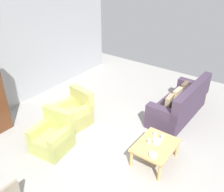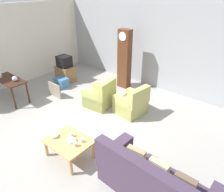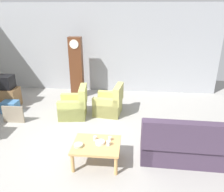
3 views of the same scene
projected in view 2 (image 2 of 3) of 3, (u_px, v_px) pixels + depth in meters
name	position (u px, v px, depth m)	size (l,w,h in m)	color
ground_plane	(85.00, 130.00, 5.64)	(10.40, 10.40, 0.00)	#999691
garage_door_wall	(158.00, 44.00, 7.30)	(8.40, 0.16, 3.20)	#9EA0A5
pegboard_wall_left	(10.00, 47.00, 7.60)	(0.12, 6.40, 2.88)	silver
couch_floral	(153.00, 184.00, 3.71)	(2.12, 0.94, 1.04)	#423347
armchair_olive_near	(100.00, 97.00, 6.61)	(0.88, 0.85, 0.92)	tan
armchair_olive_far	(132.00, 104.00, 6.23)	(0.88, 0.85, 0.92)	tan
coffee_table_wood	(69.00, 143.00, 4.62)	(0.96, 0.76, 0.45)	tan
console_table_dark	(9.00, 82.00, 6.79)	(1.30, 0.56, 0.76)	#381E14
grandfather_clock	(124.00, 59.00, 7.51)	(0.44, 0.30, 2.12)	#562D19
tv_stand_cabinet	(66.00, 74.00, 8.29)	(0.68, 0.52, 0.61)	brown
tv_crt	(64.00, 61.00, 8.05)	(0.48, 0.44, 0.42)	black
framed_picture_leaning	(55.00, 90.00, 7.18)	(0.60, 0.05, 0.49)	gray
storage_box_blue	(62.00, 83.00, 7.89)	(0.47, 0.37, 0.35)	teal
glass_dome_cloche	(15.00, 79.00, 6.56)	(0.16, 0.16, 0.16)	silver
cup_white_porcelain	(82.00, 140.00, 4.53)	(0.07, 0.07, 0.09)	white
cup_blue_rimmed	(75.00, 144.00, 4.41)	(0.08, 0.08, 0.10)	silver
cup_cream_tall	(72.00, 135.00, 4.69)	(0.08, 0.08, 0.09)	beige
bowl_white_stacked	(71.00, 141.00, 4.54)	(0.19, 0.19, 0.06)	white
bowl_shallow_green	(54.00, 136.00, 4.69)	(0.18, 0.18, 0.06)	#B2C69E
wine_glass_tall	(0.00, 72.00, 6.93)	(0.08, 0.08, 0.19)	silver
wine_glass_mid	(0.00, 74.00, 6.80)	(0.07, 0.07, 0.17)	silver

